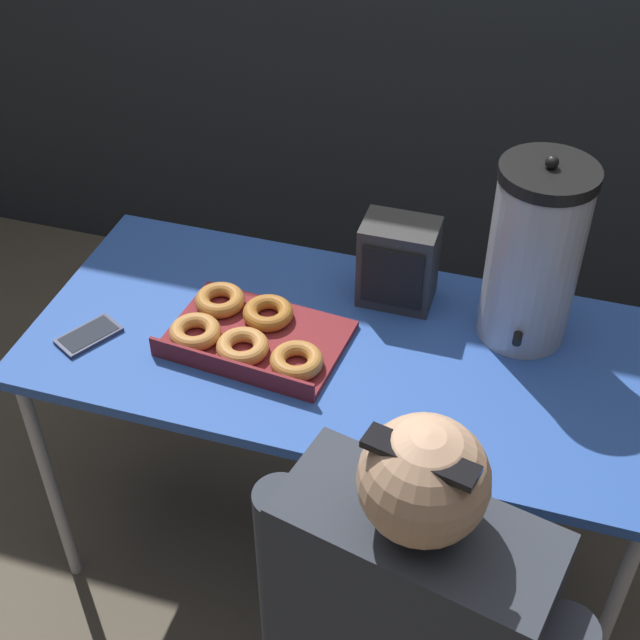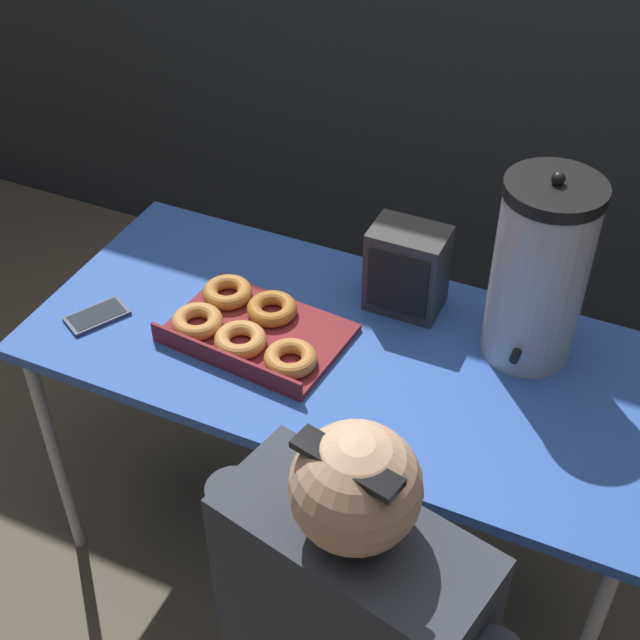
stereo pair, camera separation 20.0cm
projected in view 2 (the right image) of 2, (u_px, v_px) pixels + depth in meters
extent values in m
plane|color=brown|center=(339.00, 547.00, 2.52)|extent=(12.00, 12.00, 0.00)
cube|color=#2D56B2|center=(343.00, 352.00, 2.03)|extent=(1.44, 0.67, 0.03)
cylinder|color=#ADADB2|center=(56.00, 457.00, 2.30)|extent=(0.03, 0.03, 0.74)
cylinder|color=#ADADB2|center=(175.00, 323.00, 2.70)|extent=(0.03, 0.03, 0.74)
cylinder|color=#ADADB2|center=(629.00, 467.00, 2.27)|extent=(0.03, 0.03, 0.74)
cube|color=maroon|center=(258.00, 333.00, 2.05)|extent=(0.42, 0.31, 0.02)
cube|color=maroon|center=(224.00, 358.00, 1.95)|extent=(0.40, 0.05, 0.04)
torus|color=#C3803E|center=(197.00, 321.00, 2.04)|extent=(0.13, 0.13, 0.04)
torus|color=#C68441|center=(240.00, 340.00, 1.99)|extent=(0.14, 0.14, 0.04)
torus|color=#BB7936|center=(291.00, 358.00, 1.95)|extent=(0.16, 0.16, 0.04)
torus|color=#B67331|center=(228.00, 292.00, 2.12)|extent=(0.16, 0.16, 0.04)
torus|color=#AB6926|center=(272.00, 309.00, 2.08)|extent=(0.13, 0.13, 0.04)
cylinder|color=#B7B7BC|center=(538.00, 277.00, 1.89)|extent=(0.20, 0.20, 0.41)
cylinder|color=black|center=(556.00, 190.00, 1.75)|extent=(0.21, 0.21, 0.03)
sphere|color=black|center=(558.00, 179.00, 1.73)|extent=(0.03, 0.03, 0.03)
cylinder|color=black|center=(517.00, 353.00, 1.90)|extent=(0.02, 0.05, 0.02)
cube|color=#2D334C|center=(97.00, 316.00, 2.10)|extent=(0.14, 0.16, 0.01)
cube|color=#2D333D|center=(97.00, 314.00, 2.10)|extent=(0.12, 0.14, 0.00)
cube|color=#333333|center=(407.00, 269.00, 2.07)|extent=(0.18, 0.12, 0.21)
cube|color=black|center=(397.00, 284.00, 2.03)|extent=(0.14, 0.01, 0.15)
cube|color=#333842|center=(350.00, 635.00, 1.49)|extent=(0.46, 0.28, 0.58)
sphere|color=tan|center=(356.00, 487.00, 1.24)|extent=(0.19, 0.19, 0.19)
cube|color=black|center=(347.00, 463.00, 1.17)|extent=(0.17, 0.08, 0.01)
cylinder|color=#333842|center=(241.00, 569.00, 1.62)|extent=(0.09, 0.09, 0.47)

